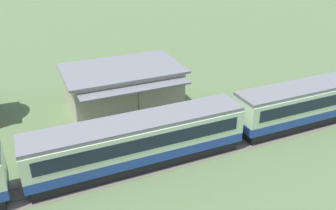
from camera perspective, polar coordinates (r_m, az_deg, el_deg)
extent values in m
cube|color=#234293|center=(37.13, 22.53, -0.47)|extent=(17.17, 3.19, 0.80)
cube|color=beige|center=(36.57, 22.90, 1.48)|extent=(17.17, 3.19, 1.99)
cube|color=#192330|center=(36.53, 22.93, 1.62)|extent=(15.80, 3.23, 1.12)
cube|color=slate|center=(36.13, 23.22, 3.12)|extent=(17.17, 3.00, 0.30)
cube|color=black|center=(37.49, 22.31, -1.61)|extent=(16.48, 2.74, 0.88)
cylinder|color=black|center=(33.47, 16.21, -4.07)|extent=(0.90, 0.18, 0.90)
cylinder|color=black|center=(34.41, 14.75, -2.97)|extent=(0.90, 0.18, 0.90)
cube|color=#234293|center=(28.15, -4.77, -7.24)|extent=(17.17, 3.19, 0.80)
cube|color=beige|center=(27.40, -4.88, -4.81)|extent=(17.17, 3.19, 1.99)
cube|color=#192330|center=(27.35, -4.89, -4.64)|extent=(15.80, 3.23, 1.12)
cube|color=slate|center=(26.82, -4.98, -2.73)|extent=(17.17, 3.00, 0.30)
cube|color=black|center=(28.62, -4.71, -8.64)|extent=(16.48, 2.74, 0.88)
cylinder|color=black|center=(30.03, 6.08, -6.85)|extent=(0.90, 0.18, 0.90)
cylinder|color=black|center=(31.08, 4.79, -5.53)|extent=(0.90, 0.18, 0.90)
cylinder|color=black|center=(27.18, -15.77, -11.93)|extent=(0.90, 0.18, 0.90)
cylinder|color=black|center=(28.33, -16.25, -10.23)|extent=(0.90, 0.18, 0.90)
cube|color=#665B51|center=(31.59, 8.28, -6.11)|extent=(139.39, 3.60, 0.01)
cube|color=#4C4238|center=(31.08, 8.96, -6.73)|extent=(139.39, 0.12, 0.04)
cube|color=#4C4238|center=(32.09, 7.62, -5.46)|extent=(139.39, 0.12, 0.04)
cube|color=#BCB293|center=(36.38, -7.20, 2.48)|extent=(10.71, 6.78, 4.37)
cube|color=slate|center=(35.52, -7.40, 5.84)|extent=(11.57, 7.32, 0.20)
cube|color=slate|center=(32.00, -5.16, 2.59)|extent=(10.28, 1.60, 0.16)
cylinder|color=brown|center=(32.36, -4.67, -1.08)|extent=(0.14, 0.14, 3.89)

